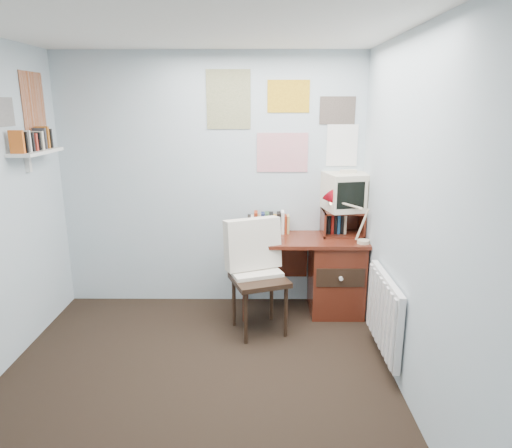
{
  "coord_description": "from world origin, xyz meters",
  "views": [
    {
      "loc": [
        0.47,
        -2.74,
        2.01
      ],
      "look_at": [
        0.45,
        1.0,
        1.02
      ],
      "focal_mm": 32.0,
      "sensor_mm": 36.0,
      "label": 1
    }
  ],
  "objects": [
    {
      "name": "desk_chair",
      "position": [
        0.48,
        1.05,
        0.49
      ],
      "size": [
        0.64,
        0.62,
        0.99
      ],
      "primitive_type": "cube",
      "rotation": [
        0.0,
        0.0,
        0.34
      ],
      "color": "black",
      "rests_on": "ground"
    },
    {
      "name": "tv_riser",
      "position": [
        1.29,
        1.59,
        0.89
      ],
      "size": [
        0.4,
        0.3,
        0.25
      ],
      "primitive_type": "cube",
      "color": "#552013",
      "rests_on": "desk"
    },
    {
      "name": "book_row",
      "position": [
        0.66,
        1.66,
        0.87
      ],
      "size": [
        0.6,
        0.14,
        0.22
      ],
      "primitive_type": "cube",
      "color": "#552013",
      "rests_on": "desk"
    },
    {
      "name": "desk_lamp",
      "position": [
        1.44,
        1.31,
        0.97
      ],
      "size": [
        0.36,
        0.34,
        0.42
      ],
      "primitive_type": "cube",
      "rotation": [
        0.0,
        0.0,
        0.33
      ],
      "color": "#AE0B1C",
      "rests_on": "desk"
    },
    {
      "name": "wall_shelf",
      "position": [
        -1.4,
        1.1,
        1.62
      ],
      "size": [
        0.2,
        0.62,
        0.24
      ],
      "primitive_type": "cube",
      "color": "white",
      "rests_on": "left_wall"
    },
    {
      "name": "back_wall",
      "position": [
        0.0,
        1.75,
        1.25
      ],
      "size": [
        3.0,
        0.02,
        2.5
      ],
      "primitive_type": "cube",
      "color": "silver",
      "rests_on": "ground"
    },
    {
      "name": "ground",
      "position": [
        0.0,
        0.0,
        0.0
      ],
      "size": [
        3.5,
        3.5,
        0.0
      ],
      "primitive_type": "plane",
      "color": "black",
      "rests_on": "ground"
    },
    {
      "name": "ceiling",
      "position": [
        0.0,
        0.0,
        2.5
      ],
      "size": [
        3.0,
        3.5,
        0.02
      ],
      "primitive_type": "cube",
      "color": "white",
      "rests_on": "back_wall"
    },
    {
      "name": "crt_tv",
      "position": [
        1.33,
        1.61,
        1.21
      ],
      "size": [
        0.49,
        0.46,
        0.39
      ],
      "primitive_type": "cube",
      "rotation": [
        0.0,
        0.0,
        0.22
      ],
      "color": "beige",
      "rests_on": "tv_riser"
    },
    {
      "name": "radiator",
      "position": [
        1.46,
        0.55,
        0.42
      ],
      "size": [
        0.09,
        0.8,
        0.6
      ],
      "primitive_type": "cube",
      "color": "white",
      "rests_on": "right_wall"
    },
    {
      "name": "right_wall",
      "position": [
        1.5,
        0.0,
        1.25
      ],
      "size": [
        0.02,
        3.5,
        2.5
      ],
      "primitive_type": "cube",
      "color": "silver",
      "rests_on": "ground"
    },
    {
      "name": "posters_left",
      "position": [
        -1.49,
        1.1,
        2.0
      ],
      "size": [
        0.01,
        0.7,
        0.6
      ],
      "primitive_type": "cube",
      "color": "white",
      "rests_on": "left_wall"
    },
    {
      "name": "posters_back",
      "position": [
        0.7,
        1.74,
        1.85
      ],
      "size": [
        1.2,
        0.01,
        0.9
      ],
      "primitive_type": "cube",
      "color": "white",
      "rests_on": "back_wall"
    },
    {
      "name": "desk",
      "position": [
        1.17,
        1.48,
        0.41
      ],
      "size": [
        1.2,
        0.55,
        0.76
      ],
      "color": "#552013",
      "rests_on": "ground"
    }
  ]
}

